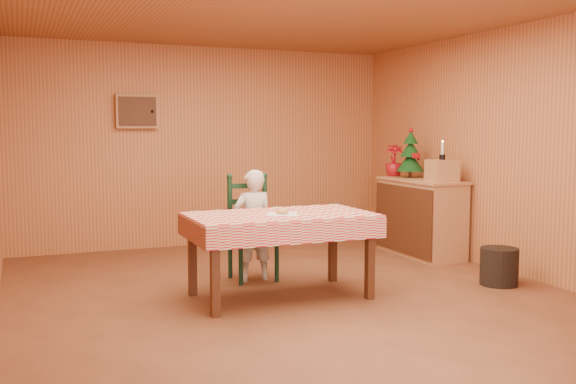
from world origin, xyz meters
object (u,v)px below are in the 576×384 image
at_px(seated_child, 253,225).
at_px(storage_bin, 499,266).
at_px(dining_table, 280,223).
at_px(shelf_unit, 420,217).
at_px(crate, 442,171).
at_px(ladder_chair, 251,230).
at_px(christmas_tree, 410,155).

relative_size(seated_child, storage_bin, 3.06).
height_order(dining_table, storage_bin, dining_table).
xyz_separation_m(shelf_unit, crate, (0.01, -0.40, 0.59)).
relative_size(ladder_chair, christmas_tree, 1.74).
distance_m(shelf_unit, crate, 0.71).
bearing_deg(crate, dining_table, -161.47).
xyz_separation_m(shelf_unit, christmas_tree, (0.01, 0.25, 0.74)).
xyz_separation_m(dining_table, christmas_tree, (2.32, 1.43, 0.52)).
distance_m(dining_table, seated_child, 0.74).
height_order(dining_table, shelf_unit, shelf_unit).
relative_size(shelf_unit, christmas_tree, 2.00).
xyz_separation_m(ladder_chair, seated_child, (0.00, -0.06, 0.06)).
height_order(seated_child, shelf_unit, seated_child).
distance_m(christmas_tree, storage_bin, 2.10).
relative_size(ladder_chair, shelf_unit, 0.87).
height_order(dining_table, ladder_chair, ladder_chair).
xyz_separation_m(christmas_tree, storage_bin, (-0.16, -1.83, -1.03)).
bearing_deg(storage_bin, seated_child, 152.35).
bearing_deg(shelf_unit, christmas_tree, 88.02).
bearing_deg(crate, seated_child, -178.81).
bearing_deg(dining_table, crate, 18.53).
distance_m(dining_table, storage_bin, 2.25).
relative_size(crate, christmas_tree, 0.48).
xyz_separation_m(crate, christmas_tree, (-0.00, 0.65, 0.16)).
xyz_separation_m(dining_table, crate, (2.32, 0.78, 0.37)).
bearing_deg(crate, storage_bin, -97.82).
height_order(seated_child, christmas_tree, christmas_tree).
bearing_deg(ladder_chair, shelf_unit, 9.60).
bearing_deg(shelf_unit, storage_bin, -95.55).
xyz_separation_m(dining_table, seated_child, (0.00, 0.73, -0.13)).
distance_m(seated_child, storage_bin, 2.47).
xyz_separation_m(shelf_unit, storage_bin, (-0.15, -1.58, -0.28)).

